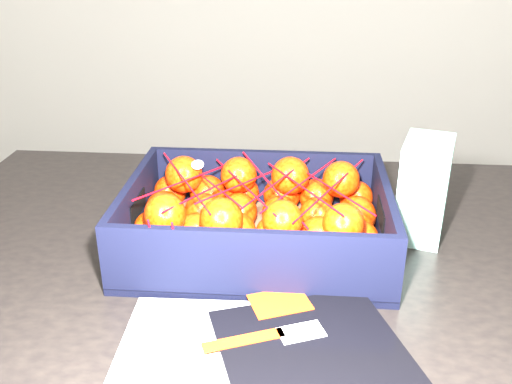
# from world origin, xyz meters

# --- Properties ---
(table) EXTENTS (1.20, 0.81, 0.75)m
(table) POSITION_xyz_m (0.06, -0.17, 0.65)
(table) COLOR black
(table) RESTS_ON ground
(magazine_stack) EXTENTS (0.39, 0.33, 0.02)m
(magazine_stack) POSITION_xyz_m (0.08, -0.46, 0.76)
(magazine_stack) COLOR beige
(magazine_stack) RESTS_ON table
(produce_crate) EXTENTS (0.40, 0.30, 0.11)m
(produce_crate) POSITION_xyz_m (0.04, -0.16, 0.78)
(produce_crate) COLOR brown
(produce_crate) RESTS_ON table
(clementine_heap) EXTENTS (0.38, 0.28, 0.11)m
(clementine_heap) POSITION_xyz_m (0.04, -0.16, 0.80)
(clementine_heap) COLOR red
(clementine_heap) RESTS_ON produce_crate
(mesh_net) EXTENTS (0.33, 0.27, 0.09)m
(mesh_net) POSITION_xyz_m (0.03, -0.17, 0.85)
(mesh_net) COLOR red
(mesh_net) RESTS_ON clementine_heap
(retail_carton) EXTENTS (0.10, 0.12, 0.16)m
(retail_carton) POSITION_xyz_m (0.30, -0.10, 0.83)
(retail_carton) COLOR white
(retail_carton) RESTS_ON table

